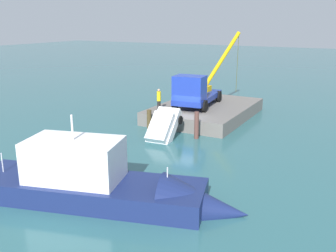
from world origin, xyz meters
name	(u,v)px	position (x,y,z in m)	size (l,w,h in m)	color
ground	(183,129)	(0.00, 0.00, 0.00)	(200.00, 200.00, 0.00)	#2D6066
dock	(205,111)	(-4.45, 0.00, 0.55)	(10.72, 7.39, 1.09)	slate
crane_truck	(196,91)	(-3.17, -0.39, 2.52)	(9.51, 3.44, 6.22)	navy
dock_worker	(159,99)	(-0.79, -2.65, 2.01)	(0.34, 0.34, 1.79)	black
salvaged_car	(161,132)	(3.25, -0.11, 0.60)	(3.60, 2.17, 3.36)	silver
moored_yacht	(120,195)	(12.73, 3.06, 0.44)	(6.62, 13.57, 5.64)	navy
piling_near	(149,120)	(1.59, -2.15, 0.82)	(0.36, 0.36, 1.64)	#4F3F23
piling_mid	(197,125)	(1.76, 1.99, 1.00)	(0.34, 0.34, 2.00)	brown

